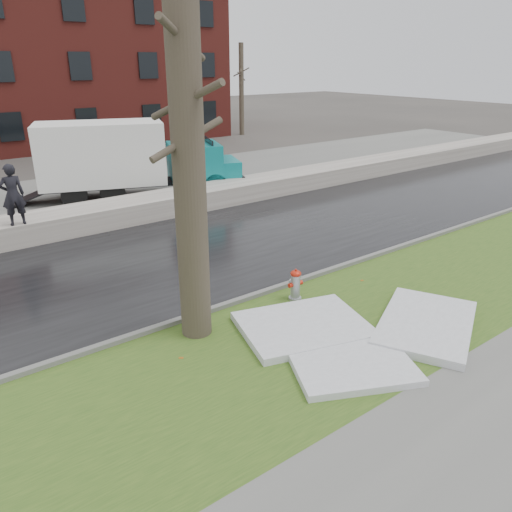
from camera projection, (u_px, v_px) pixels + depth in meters
ground at (283, 313)px, 11.36m from camera, size 120.00×120.00×0.00m
verge at (321, 335)px, 10.43m from camera, size 60.00×4.50×0.04m
sidewalk at (492, 435)px, 7.65m from camera, size 60.00×3.00×0.05m
road at (185, 255)px, 14.70m from camera, size 60.00×7.00×0.03m
parking_lot at (85, 196)px, 21.00m from camera, size 60.00×9.00×0.03m
curb at (257, 295)px, 12.08m from camera, size 60.00×0.15×0.14m
snowbank at (126, 211)px, 17.68m from camera, size 60.00×1.60×0.75m
brick_building at (16, 65)px, 32.90m from camera, size 26.00×12.00×10.00m
bg_tree_right at (241, 89)px, 36.91m from camera, size 1.40×1.62×6.50m
fire_hydrant at (295, 283)px, 11.79m from camera, size 0.38×0.33×0.78m
tree at (188, 144)px, 9.09m from camera, size 1.62×1.92×7.79m
box_truck at (127, 158)px, 20.27m from camera, size 9.24×4.76×3.11m
worker at (13, 195)px, 14.71m from camera, size 0.69×0.47×1.84m
snow_patch_near at (303, 326)px, 10.58m from camera, size 3.06×2.65×0.16m
snow_patch_far at (353, 366)px, 9.24m from camera, size 2.67×2.39×0.14m
snow_patch_side at (426, 324)px, 10.64m from camera, size 3.31×2.87×0.18m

